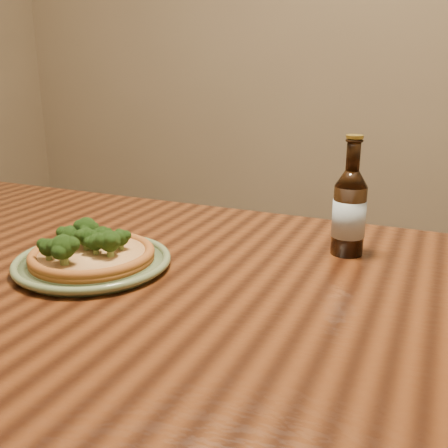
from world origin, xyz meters
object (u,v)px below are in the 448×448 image
at_px(table, 84,308).
at_px(beer_bottle, 349,211).
at_px(pizza, 91,252).
at_px(plate, 93,262).

xyz_separation_m(table, beer_bottle, (0.44, 0.24, 0.18)).
xyz_separation_m(pizza, beer_bottle, (0.40, 0.25, 0.06)).
height_order(table, plate, plate).
relative_size(plate, pizza, 1.26).
relative_size(table, plate, 5.74).
bearing_deg(plate, table, 165.29).
distance_m(pizza, beer_bottle, 0.48).
bearing_deg(table, pizza, -17.02).
bearing_deg(table, plate, -14.71).
height_order(plate, pizza, pizza).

